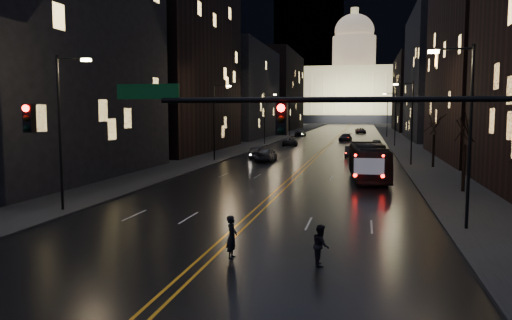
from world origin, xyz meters
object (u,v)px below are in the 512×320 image
Objects in this scene: traffic_signal at (360,136)px; bus at (368,162)px; oncoming_car_a at (266,154)px; pedestrian_a at (232,237)px; pedestrian_b at (321,245)px; oncoming_car_b at (259,153)px; receding_car_a at (351,152)px.

traffic_signal reaches higher than bus.
oncoming_car_a is 38.44m from pedestrian_a.
pedestrian_a is 1.10× the size of pedestrian_b.
oncoming_car_a reaches higher than oncoming_car_b.
oncoming_car_b is at bearing 105.76° from traffic_signal.
pedestrian_a is at bearing -95.58° from receding_car_a.
pedestrian_a reaches higher than oncoming_car_a.
oncoming_car_b is at bearing -62.92° from oncoming_car_a.
traffic_signal is 3.93× the size of receding_car_a.
pedestrian_b is at bearing 106.88° from oncoming_car_b.
traffic_signal is 1.55× the size of bus.
pedestrian_b reaches higher than receding_car_a.
traffic_signal is 45.83m from oncoming_car_b.
oncoming_car_b is at bearing 124.10° from bus.
traffic_signal reaches higher than pedestrian_a.
bus reaches higher than receding_car_a.
pedestrian_a is (-3.46, -45.20, 0.15)m from receding_car_a.
traffic_signal is 9.93× the size of pedestrian_a.
oncoming_car_b is 2.56× the size of pedestrian_a.
pedestrian_a is 3.54m from pedestrian_b.
oncoming_car_a is 11.97m from receding_car_a.
receding_car_a is (-1.46, 48.45, -4.38)m from traffic_signal.
bus is at bearing -12.44° from pedestrian_a.
oncoming_car_a is at bearing 119.22° from oncoming_car_b.
traffic_signal reaches higher than oncoming_car_b.
oncoming_car_a is 2.87× the size of pedestrian_a.
pedestrian_b is at bearing -92.35° from pedestrian_a.
receding_car_a is 2.52× the size of pedestrian_a.
receding_car_a is at bearing -143.13° from oncoming_car_a.
oncoming_car_b is (-12.40, 43.91, -4.37)m from traffic_signal.
traffic_signal is 28.22m from bus.
receding_car_a is 45.33m from pedestrian_a.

